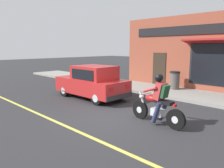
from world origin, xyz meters
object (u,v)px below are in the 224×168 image
at_px(trash_bin, 175,80).
at_px(traffic_cone, 118,80).
at_px(car_hatchback, 92,82).
at_px(motorcycle_with_rider, 158,103).

height_order(trash_bin, traffic_cone, trash_bin).
height_order(car_hatchback, traffic_cone, car_hatchback).
relative_size(motorcycle_with_rider, traffic_cone, 3.37).
distance_m(trash_bin, traffic_cone, 3.36).
height_order(car_hatchback, trash_bin, car_hatchback).
height_order(motorcycle_with_rider, trash_bin, motorcycle_with_rider).
bearing_deg(traffic_cone, motorcycle_with_rider, -125.58).
distance_m(motorcycle_with_rider, traffic_cone, 6.54).
bearing_deg(traffic_cone, car_hatchback, -159.99).
relative_size(car_hatchback, traffic_cone, 6.33).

